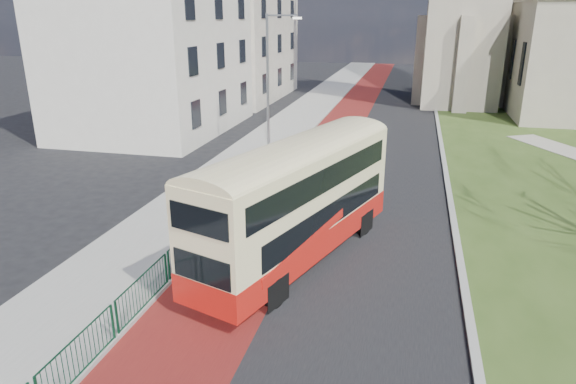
% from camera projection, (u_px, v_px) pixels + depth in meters
% --- Properties ---
extents(ground, '(160.00, 160.00, 0.00)m').
position_uv_depth(ground, '(249.00, 312.00, 14.72)').
color(ground, black).
rests_on(ground, ground).
extents(road_carriageway, '(9.00, 120.00, 0.01)m').
position_uv_depth(road_carriageway, '(367.00, 148.00, 32.73)').
color(road_carriageway, black).
rests_on(road_carriageway, ground).
extents(bus_lane, '(3.40, 120.00, 0.01)m').
position_uv_depth(bus_lane, '(326.00, 145.00, 33.34)').
color(bus_lane, '#591414').
rests_on(bus_lane, ground).
extents(pavement_west, '(4.00, 120.00, 0.12)m').
position_uv_depth(pavement_west, '(270.00, 141.00, 34.17)').
color(pavement_west, gray).
rests_on(pavement_west, ground).
extents(kerb_west, '(0.25, 120.00, 0.13)m').
position_uv_depth(kerb_west, '(299.00, 143.00, 33.72)').
color(kerb_west, '#999993').
rests_on(kerb_west, ground).
extents(kerb_east, '(0.25, 80.00, 0.13)m').
position_uv_depth(kerb_east, '(441.00, 144.00, 33.52)').
color(kerb_east, '#999993').
rests_on(kerb_east, ground).
extents(pedestrian_railing, '(0.07, 24.00, 1.12)m').
position_uv_depth(pedestrian_railing, '(206.00, 230.00, 18.87)').
color(pedestrian_railing, '#0E3E26').
rests_on(pedestrian_railing, ground).
extents(street_block_near, '(10.30, 14.30, 13.00)m').
position_uv_depth(street_block_near, '(153.00, 38.00, 35.91)').
color(street_block_near, beige).
rests_on(street_block_near, ground).
extents(street_block_far, '(10.30, 16.30, 11.50)m').
position_uv_depth(street_block_far, '(230.00, 39.00, 50.84)').
color(street_block_far, '#BAB19D').
rests_on(street_block_far, ground).
extents(streetlamp, '(2.13, 0.18, 8.00)m').
position_uv_depth(streetlamp, '(270.00, 76.00, 30.70)').
color(streetlamp, gray).
rests_on(streetlamp, pavement_west).
extents(bus, '(5.22, 9.93, 4.06)m').
position_uv_depth(bus, '(298.00, 197.00, 17.09)').
color(bus, red).
rests_on(bus, ground).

